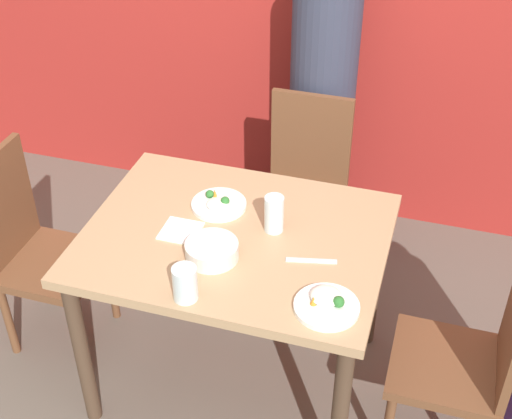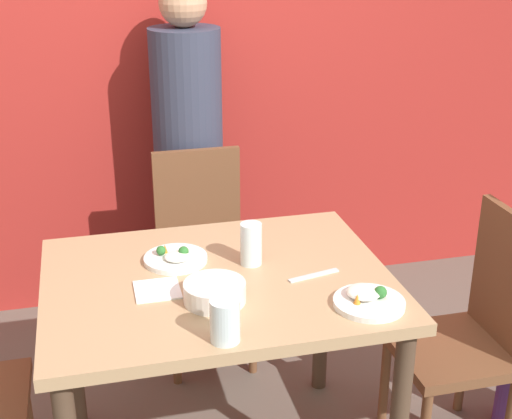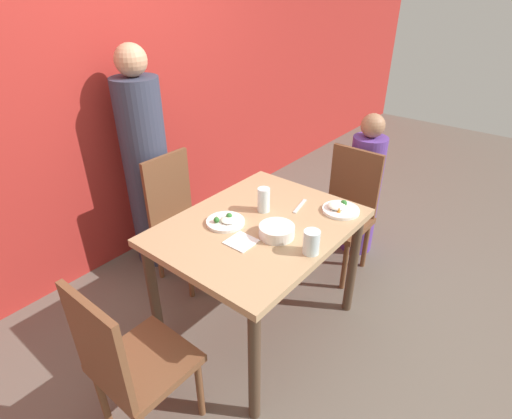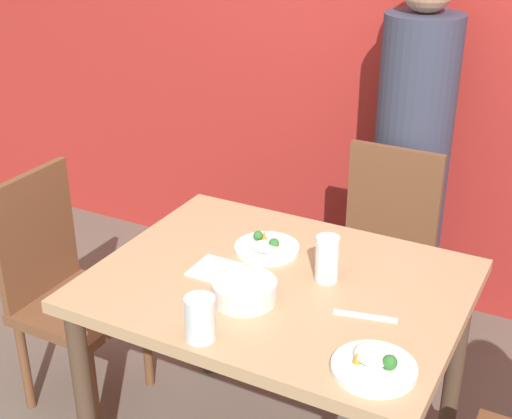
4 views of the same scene
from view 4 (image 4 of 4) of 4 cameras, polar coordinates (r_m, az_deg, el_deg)
name	(u,v)px [view 4 (image 4 of 4)]	position (r m, az deg, el deg)	size (l,w,h in m)	color
wall_back	(423,14)	(3.20, 13.23, 14.99)	(10.00, 0.06, 2.70)	#A82823
dining_table	(278,308)	(2.23, 1.77, -7.89)	(1.11, 0.86, 0.77)	tan
chair_adult_spot	(380,258)	(2.92, 9.90, -3.82)	(0.40, 0.40, 0.92)	brown
chair_empty_left	(64,286)	(2.79, -15.09, -5.94)	(0.40, 0.40, 0.92)	brown
person_adult	(410,170)	(3.09, 12.21, 3.09)	(0.32, 0.32, 1.61)	#33384C
bowl_curry	(244,290)	(2.06, -0.93, -6.47)	(0.19, 0.19, 0.06)	silver
plate_rice_adult	(375,364)	(1.83, 9.47, -12.10)	(0.22, 0.22, 0.06)	white
plate_rice_child	(267,247)	(2.33, 0.85, -3.04)	(0.21, 0.21, 0.05)	white
glass_water_tall	(200,318)	(1.90, -4.49, -8.67)	(0.08, 0.08, 0.12)	silver
glass_water_short	(327,259)	(2.15, 5.71, -3.94)	(0.07, 0.07, 0.14)	silver
napkin_folded	(215,269)	(2.23, -3.27, -4.81)	(0.14, 0.14, 0.01)	white
fork_steel	(365,316)	(2.03, 8.73, -8.43)	(0.18, 0.06, 0.01)	silver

